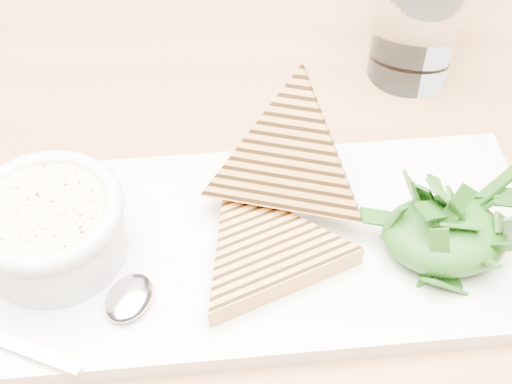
{
  "coord_description": "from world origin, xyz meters",
  "views": [
    {
      "loc": [
        -0.02,
        -0.55,
        1.2
      ],
      "look_at": [
        -0.02,
        -0.19,
        0.81
      ],
      "focal_mm": 50.0,
      "sensor_mm": 36.0,
      "label": 1
    }
  ],
  "objects_px": {
    "glass_near": "(417,21)",
    "platter": "(256,247)",
    "table_top": "(369,260)",
    "soup_bowl": "(53,234)"
  },
  "relations": [
    {
      "from": "glass_near",
      "to": "platter",
      "type": "bearing_deg",
      "value": -124.37
    },
    {
      "from": "table_top",
      "to": "glass_near",
      "type": "xyz_separation_m",
      "value": [
        0.06,
        0.22,
        0.08
      ]
    },
    {
      "from": "table_top",
      "to": "glass_near",
      "type": "relative_size",
      "value": 9.06
    },
    {
      "from": "glass_near",
      "to": "soup_bowl",
      "type": "bearing_deg",
      "value": -142.6
    },
    {
      "from": "table_top",
      "to": "platter",
      "type": "xyz_separation_m",
      "value": [
        -0.09,
        -0.01,
        0.03
      ]
    },
    {
      "from": "soup_bowl",
      "to": "glass_near",
      "type": "height_order",
      "value": "glass_near"
    },
    {
      "from": "table_top",
      "to": "platter",
      "type": "height_order",
      "value": "platter"
    },
    {
      "from": "soup_bowl",
      "to": "table_top",
      "type": "bearing_deg",
      "value": 3.78
    },
    {
      "from": "table_top",
      "to": "platter",
      "type": "bearing_deg",
      "value": -175.25
    },
    {
      "from": "platter",
      "to": "glass_near",
      "type": "xyz_separation_m",
      "value": [
        0.15,
        0.22,
        0.05
      ]
    }
  ]
}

